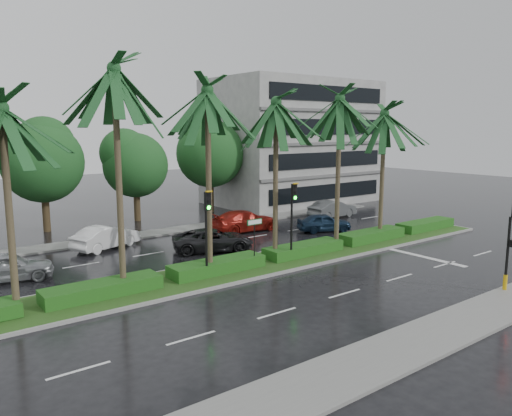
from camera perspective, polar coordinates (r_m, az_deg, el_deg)
ground at (r=26.83m, az=2.17°, el=-6.97°), size 120.00×120.00×0.00m
near_sidewalk at (r=20.43m, az=21.14°, el=-12.73°), size 40.00×2.40×0.12m
far_sidewalk at (r=36.60m, az=-9.85°, el=-2.61°), size 40.00×2.00×0.12m
median at (r=27.55m, az=0.85°, el=-6.36°), size 36.00×4.00×0.15m
hedge at (r=27.46m, az=0.85°, el=-5.61°), size 35.20×1.40×0.60m
lane_markings at (r=28.49m, az=7.47°, el=-6.07°), size 34.00×13.06×0.01m
palm_row at (r=25.81m, az=-1.36°, el=10.99°), size 26.30×4.20×10.60m
signal_near at (r=25.22m, az=27.10°, el=-3.19°), size 0.34×0.45×4.36m
signal_median_left at (r=24.09m, az=-5.61°, el=-1.54°), size 0.34×0.42×4.36m
signal_median_right at (r=27.33m, az=4.24°, el=-0.24°), size 0.34×0.42×4.36m
street_sign at (r=26.07m, az=-0.17°, el=-2.63°), size 0.95×0.09×2.60m
bg_trees at (r=41.46m, az=-12.16°, el=5.65°), size 32.73×5.93×8.57m
building at (r=50.51m, az=4.16°, el=7.53°), size 16.00×10.00×12.00m
car_silver at (r=27.42m, az=-26.61°, el=-6.02°), size 2.61×4.57×1.46m
car_white at (r=32.36m, az=-16.78°, el=-3.21°), size 3.06×4.70×1.46m
car_darkgrey at (r=30.56m, az=-4.92°, el=-3.66°), size 3.97×5.42×1.37m
car_red at (r=36.21m, az=-1.29°, el=-1.48°), size 2.37×5.31×1.51m
car_blue at (r=36.43m, az=7.79°, el=-1.65°), size 2.97×4.17×1.32m
car_grey at (r=42.02m, az=8.73°, el=-0.11°), size 1.74×4.56×1.48m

